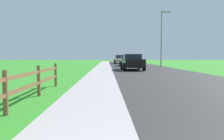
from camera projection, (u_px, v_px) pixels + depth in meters
name	position (u px, v px, depth m)	size (l,w,h in m)	color
ground_plane	(111.00, 68.00, 25.72)	(120.00, 120.00, 0.00)	#358F29
road_asphalt	(139.00, 67.00, 27.80)	(7.00, 66.00, 0.01)	#2F2F2F
curb_concrete	(87.00, 67.00, 27.65)	(6.00, 66.00, 0.01)	#B1A7A8
grass_verge	(75.00, 67.00, 27.61)	(5.00, 66.00, 0.00)	#358F29
rail_fence	(5.00, 89.00, 4.87)	(0.11, 9.69, 1.01)	brown
parked_suv_black	(132.00, 62.00, 21.52)	(2.11, 4.44, 1.54)	black
parked_car_silver	(127.00, 61.00, 30.63)	(2.01, 4.37, 1.40)	#B7BABF
parked_car_beige	(120.00, 59.00, 40.89)	(2.24, 5.01, 1.56)	#C6B793
street_lamp	(162.00, 34.00, 27.19)	(1.17, 0.20, 6.87)	gray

